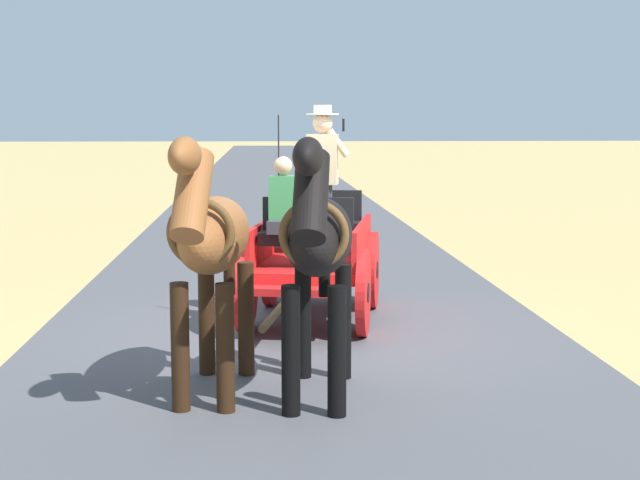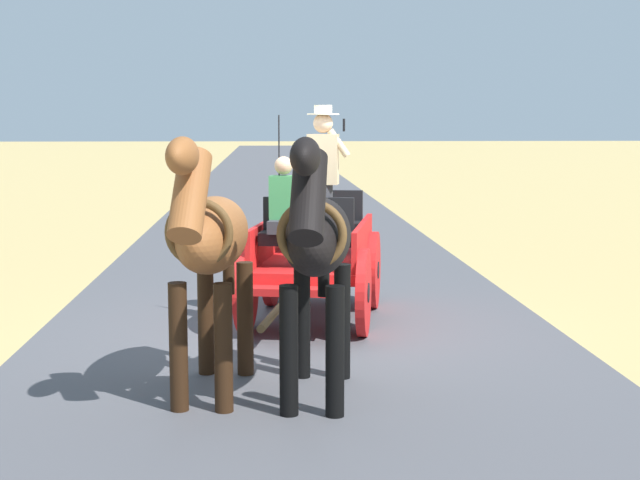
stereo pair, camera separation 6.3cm
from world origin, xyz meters
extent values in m
plane|color=tan|center=(0.00, 0.00, 0.00)|extent=(200.00, 200.00, 0.00)
cube|color=#4C4C51|center=(0.00, 0.00, 0.00)|extent=(5.81, 160.00, 0.01)
cube|color=red|center=(-0.19, -0.70, 0.66)|extent=(1.60, 2.39, 0.12)
cube|color=red|center=(-0.75, -0.59, 0.94)|extent=(0.46, 2.06, 0.44)
cube|color=red|center=(0.37, -0.81, 0.94)|extent=(0.46, 2.06, 0.44)
cube|color=red|center=(0.04, 0.50, 0.56)|extent=(1.11, 0.44, 0.08)
cube|color=red|center=(-0.42, -1.88, 0.48)|extent=(0.74, 0.33, 0.06)
cube|color=black|center=(-0.08, -0.10, 1.04)|extent=(1.07, 0.55, 0.14)
cube|color=black|center=(-0.11, -0.28, 1.26)|extent=(1.02, 0.27, 0.44)
cube|color=black|center=(-0.29, -1.18, 1.04)|extent=(1.07, 0.55, 0.14)
cube|color=black|center=(-0.32, -1.36, 1.26)|extent=(1.02, 0.27, 0.44)
cylinder|color=red|center=(-0.69, 0.18, 0.48)|extent=(0.28, 0.96, 0.96)
cylinder|color=black|center=(-0.69, 0.18, 0.48)|extent=(0.16, 0.23, 0.21)
cylinder|color=red|center=(0.59, -0.06, 0.48)|extent=(0.28, 0.96, 0.96)
cylinder|color=black|center=(0.59, -0.06, 0.48)|extent=(0.16, 0.23, 0.21)
cylinder|color=red|center=(-0.98, -1.33, 0.48)|extent=(0.28, 0.96, 0.96)
cylinder|color=black|center=(-0.98, -1.33, 0.48)|extent=(0.16, 0.23, 0.21)
cylinder|color=red|center=(0.30, -1.58, 0.48)|extent=(0.28, 0.96, 0.96)
cylinder|color=black|center=(0.30, -1.58, 0.48)|extent=(0.16, 0.23, 0.21)
cylinder|color=brown|center=(0.23, 1.46, 0.61)|extent=(0.45, 1.98, 0.07)
cylinder|color=black|center=(0.22, -0.16, 1.74)|extent=(0.02, 0.02, 1.30)
cylinder|color=#2D2D33|center=(-0.28, -0.34, 1.17)|extent=(0.22, 0.22, 0.90)
cube|color=tan|center=(-0.28, -0.34, 1.90)|extent=(0.38, 0.28, 0.56)
sphere|color=beige|center=(-0.28, -0.34, 2.30)|extent=(0.22, 0.22, 0.22)
cylinder|color=beige|center=(-0.28, -0.34, 2.40)|extent=(0.36, 0.36, 0.01)
cylinder|color=beige|center=(-0.28, -0.34, 2.45)|extent=(0.20, 0.20, 0.10)
cylinder|color=tan|center=(-0.45, -0.27, 2.08)|extent=(0.27, 0.13, 0.32)
cube|color=black|center=(-0.50, -0.24, 2.28)|extent=(0.03, 0.07, 0.14)
cube|color=#2D2D33|center=(0.19, -0.03, 1.18)|extent=(0.34, 0.37, 0.14)
cube|color=#387F47|center=(0.17, -0.15, 1.49)|extent=(0.33, 0.25, 0.48)
sphere|color=tan|center=(0.17, -0.15, 1.84)|extent=(0.20, 0.20, 0.20)
ellipsoid|color=black|center=(-0.06, 2.33, 1.37)|extent=(0.77, 1.62, 0.64)
cylinder|color=black|center=(-0.17, 2.90, 0.53)|extent=(0.15, 0.15, 1.05)
cylinder|color=black|center=(0.19, 2.85, 0.53)|extent=(0.15, 0.15, 1.05)
cylinder|color=black|center=(-0.32, 1.82, 0.53)|extent=(0.15, 0.15, 1.05)
cylinder|color=black|center=(0.04, 1.77, 0.53)|extent=(0.15, 0.15, 1.05)
cylinder|color=black|center=(0.05, 3.17, 1.77)|extent=(0.35, 0.68, 0.73)
ellipsoid|color=black|center=(0.08, 3.39, 2.07)|extent=(0.29, 0.56, 0.28)
cube|color=black|center=(0.05, 3.15, 1.81)|extent=(0.13, 0.51, 0.56)
cylinder|color=black|center=(-0.16, 1.60, 1.07)|extent=(0.11, 0.11, 0.70)
torus|color=brown|center=(0.01, 2.87, 1.45)|extent=(0.55, 0.14, 0.55)
ellipsoid|color=brown|center=(0.82, 2.16, 1.37)|extent=(0.77, 1.62, 0.64)
cylinder|color=black|center=(0.71, 2.73, 0.53)|extent=(0.15, 0.15, 1.05)
cylinder|color=black|center=(1.07, 2.68, 0.53)|extent=(0.15, 0.15, 1.05)
cylinder|color=black|center=(0.56, 1.65, 0.53)|extent=(0.15, 0.15, 1.05)
cylinder|color=black|center=(0.92, 1.60, 0.53)|extent=(0.15, 0.15, 1.05)
cylinder|color=brown|center=(0.93, 3.00, 1.77)|extent=(0.35, 0.68, 0.73)
ellipsoid|color=brown|center=(0.96, 3.22, 2.07)|extent=(0.29, 0.56, 0.28)
cube|color=black|center=(0.93, 2.98, 1.81)|extent=(0.13, 0.51, 0.56)
cylinder|color=black|center=(0.72, 1.43, 1.07)|extent=(0.11, 0.11, 0.70)
torus|color=brown|center=(0.89, 2.70, 1.45)|extent=(0.55, 0.14, 0.55)
camera|label=1|loc=(0.43, 9.87, 2.32)|focal=51.36mm
camera|label=2|loc=(0.36, 9.88, 2.32)|focal=51.36mm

